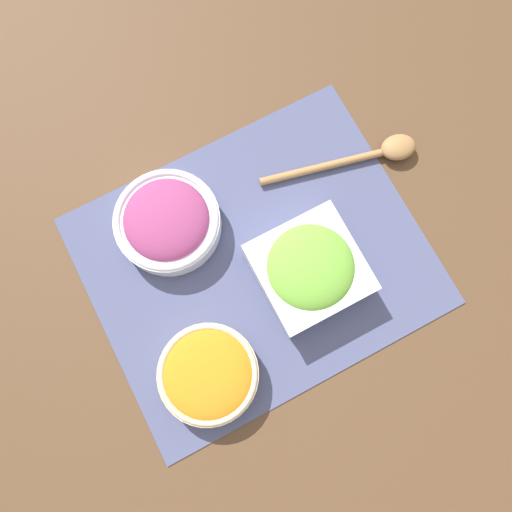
% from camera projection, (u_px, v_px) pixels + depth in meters
% --- Properties ---
extents(ground_plane, '(3.00, 3.00, 0.00)m').
position_uv_depth(ground_plane, '(256.00, 261.00, 0.75)').
color(ground_plane, '#513823').
extents(placemat, '(0.49, 0.40, 0.00)m').
position_uv_depth(placemat, '(256.00, 260.00, 0.75)').
color(placemat, '#474C70').
rests_on(placemat, ground_plane).
extents(onion_bowl, '(0.16, 0.16, 0.06)m').
position_uv_depth(onion_bowl, '(167.00, 221.00, 0.73)').
color(onion_bowl, silver).
rests_on(onion_bowl, placemat).
extents(lettuce_bowl, '(0.14, 0.14, 0.07)m').
position_uv_depth(lettuce_bowl, '(309.00, 269.00, 0.71)').
color(lettuce_bowl, white).
rests_on(lettuce_bowl, placemat).
extents(carrot_bowl, '(0.14, 0.14, 0.05)m').
position_uv_depth(carrot_bowl, '(208.00, 374.00, 0.69)').
color(carrot_bowl, beige).
rests_on(carrot_bowl, placemat).
extents(wooden_spoon, '(0.25, 0.08, 0.02)m').
position_uv_depth(wooden_spoon, '(372.00, 154.00, 0.77)').
color(wooden_spoon, '#9E7042').
rests_on(wooden_spoon, placemat).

